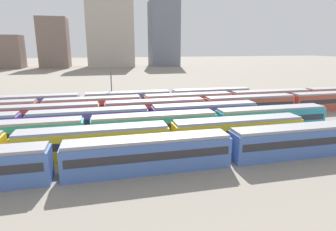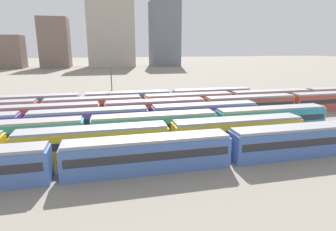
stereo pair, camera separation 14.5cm
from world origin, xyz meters
name	(u,v)px [view 2 (the right image)]	position (x,y,z in m)	size (l,w,h in m)	color
ground_plane	(50,135)	(0.00, 15.60, 0.00)	(600.00, 600.00, 0.00)	gray
train_track_0	(229,147)	(22.04, 0.00, 1.90)	(74.70, 3.06, 3.75)	#4C70BC
train_track_1	(94,142)	(6.83, 5.20, 1.90)	(55.80, 3.06, 3.75)	yellow
train_track_2	(155,126)	(15.28, 10.40, 1.90)	(55.80, 3.06, 3.75)	teal
train_track_3	(90,121)	(5.99, 15.60, 1.90)	(55.80, 3.06, 3.75)	#6B429E
train_track_4	(250,105)	(36.29, 20.80, 1.90)	(93.60, 3.06, 3.75)	#BC4C38
train_track_5	(231,100)	(34.72, 26.00, 1.90)	(112.50, 3.06, 3.75)	#BC4C38
train_track_6	(128,100)	(13.47, 31.20, 1.90)	(55.80, 3.06, 3.75)	#4C70BC
catenary_pole_1	(112,85)	(10.19, 34.06, 4.90)	(0.24, 3.20, 8.75)	#4C4C51
distant_building_0	(3,52)	(-48.44, 161.72, 9.72)	(23.11, 14.81, 19.43)	#7A665B
distant_building_1	(55,43)	(-18.50, 161.72, 14.92)	(16.68, 20.50, 29.83)	#7A665B
distant_building_2	(111,33)	(15.40, 161.72, 20.85)	(29.05, 16.87, 41.70)	#B2A899
distant_building_3	(165,34)	(50.64, 161.72, 20.73)	(18.89, 16.41, 41.47)	slate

